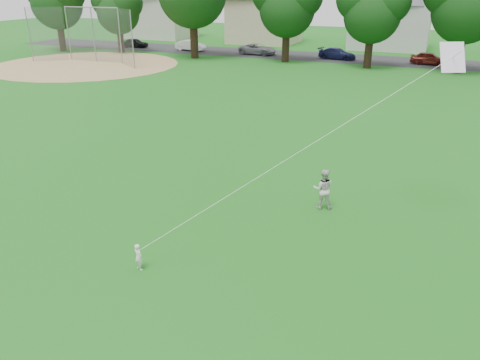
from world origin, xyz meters
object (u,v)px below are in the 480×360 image
at_px(toddler, 138,257).
at_px(older_boy, 323,189).
at_px(baseball_backstop, 90,35).
at_px(kite, 301,151).

xyz_separation_m(toddler, older_boy, (3.85, 5.82, 0.34)).
distance_m(toddler, baseball_backstop, 39.00).
bearing_deg(toddler, kite, -118.79).
bearing_deg(kite, older_boy, 85.84).
xyz_separation_m(toddler, kite, (3.66, 3.19, 2.60)).
distance_m(older_boy, kite, 3.47).
height_order(older_boy, kite, kite).
xyz_separation_m(toddler, baseball_backstop, (-25.32, 29.58, 2.20)).
bearing_deg(older_boy, toddler, 40.71).
relative_size(kite, baseball_backstop, 0.91).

